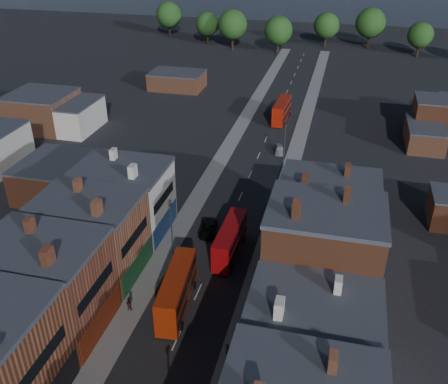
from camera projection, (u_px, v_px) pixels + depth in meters
The scene contains 11 objects.
pavement_west at pixel (205, 186), 83.23m from camera, with size 3.00×200.00×0.12m, color gray.
pavement_east at pixel (282, 195), 80.49m from camera, with size 3.00×200.00×0.12m, color gray.
lamp_post_2 at pixel (171, 227), 63.74m from camera, with size 0.25×0.70×8.12m.
lamp_post_3 at pixel (285, 144), 86.98m from camera, with size 0.25×0.70×8.12m.
bus_0 at pixel (177, 290), 56.35m from camera, with size 3.46×10.90×4.63m.
bus_1 at pixel (230, 240), 65.41m from camera, with size 2.71×10.01×4.30m.
bus_2 at pixel (282, 110), 108.44m from camera, with size 2.99×10.51×4.50m.
car_2 at pixel (208, 228), 70.75m from camera, with size 2.27×4.92×1.37m, color black.
car_3 at pixel (279, 150), 94.58m from camera, with size 1.54×3.80×1.10m, color #BEBEBE.
ped_1 at pixel (129, 304), 56.71m from camera, with size 0.77×0.42×1.58m, color #3A1718.
ped_3 at pixel (227, 351), 50.41m from camera, with size 1.08×0.49×1.85m, color #56534A.
Camera 1 is at (14.26, -20.30, 39.62)m, focal length 40.00 mm.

